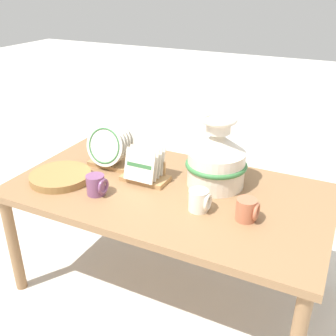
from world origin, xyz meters
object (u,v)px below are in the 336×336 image
object	(u,v)px
ceramic_vase	(217,158)
dish_rack_round_plates	(110,148)
wicker_charger_stack	(61,176)
mug_cream_glaze	(199,200)
mug_plum_glaze	(97,185)
mug_terracotta_glaze	(247,210)
dish_rack_square_plates	(145,169)

from	to	relation	value
ceramic_vase	dish_rack_round_plates	size ratio (longest dim) A/B	1.46
wicker_charger_stack	mug_cream_glaze	bearing A→B (deg)	3.18
mug_plum_glaze	mug_terracotta_glaze	distance (m)	0.68
dish_rack_square_plates	mug_plum_glaze	bearing A→B (deg)	-120.97
dish_rack_round_plates	mug_plum_glaze	distance (m)	0.31
dish_rack_round_plates	mug_terracotta_glaze	world-z (taller)	dish_rack_round_plates
mug_plum_glaze	mug_terracotta_glaze	world-z (taller)	same
dish_rack_round_plates	mug_terracotta_glaze	size ratio (longest dim) A/B	2.48
mug_cream_glaze	mug_plum_glaze	distance (m)	0.48
dish_rack_round_plates	mug_plum_glaze	bearing A→B (deg)	-68.26
dish_rack_square_plates	mug_plum_glaze	world-z (taller)	dish_rack_square_plates
dish_rack_square_plates	mug_cream_glaze	xyz separation A→B (m)	(0.34, -0.14, -0.01)
wicker_charger_stack	mug_plum_glaze	size ratio (longest dim) A/B	3.16
dish_rack_round_plates	dish_rack_square_plates	world-z (taller)	dish_rack_round_plates
wicker_charger_stack	mug_plum_glaze	distance (m)	0.25
mug_cream_glaze	dish_rack_round_plates	bearing A→B (deg)	160.71
dish_rack_square_plates	mug_cream_glaze	world-z (taller)	dish_rack_square_plates
ceramic_vase	dish_rack_square_plates	world-z (taller)	ceramic_vase
dish_rack_square_plates	ceramic_vase	bearing A→B (deg)	18.35
wicker_charger_stack	mug_cream_glaze	distance (m)	0.72
dish_rack_round_plates	dish_rack_square_plates	distance (m)	0.26
ceramic_vase	dish_rack_square_plates	size ratio (longest dim) A/B	1.49
ceramic_vase	wicker_charger_stack	xyz separation A→B (m)	(-0.70, -0.29, -0.12)
ceramic_vase	mug_terracotta_glaze	xyz separation A→B (m)	(0.22, -0.23, -0.10)
ceramic_vase	dish_rack_square_plates	bearing A→B (deg)	-161.65
dish_rack_square_plates	wicker_charger_stack	distance (m)	0.42
ceramic_vase	mug_plum_glaze	bearing A→B (deg)	-144.34
ceramic_vase	dish_rack_round_plates	bearing A→B (deg)	-175.68
mug_cream_glaze	ceramic_vase	bearing A→B (deg)	94.13
dish_rack_round_plates	ceramic_vase	bearing A→B (deg)	4.32
ceramic_vase	mug_plum_glaze	xyz separation A→B (m)	(-0.46, -0.33, -0.10)
ceramic_vase	wicker_charger_stack	distance (m)	0.77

